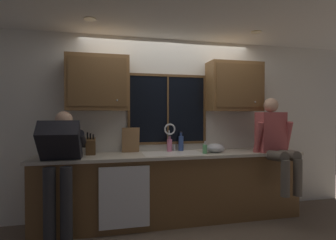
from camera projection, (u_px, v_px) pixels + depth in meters
back_wall at (167, 126)px, 3.95m from camera, size 5.94×0.12×2.55m
ceiling_downlight_left at (90, 19)px, 3.04m from camera, size 0.14×0.14×0.01m
ceiling_downlight_right at (256, 32)px, 3.53m from camera, size 0.14×0.14×0.01m
window_glass at (168, 109)px, 3.88m from camera, size 1.10×0.02×0.95m
window_frame_top at (168, 75)px, 3.86m from camera, size 1.17×0.02×0.04m
window_frame_bottom at (168, 143)px, 3.88m from camera, size 1.17×0.02×0.04m
window_frame_left at (129, 109)px, 3.74m from camera, size 0.03×0.02×0.95m
window_frame_right at (205, 109)px, 4.00m from camera, size 0.03×0.02×0.95m
window_mullion_center at (168, 109)px, 3.87m from camera, size 0.02×0.02×0.95m
lower_cabinet_run at (173, 188)px, 3.63m from camera, size 3.54×0.58×0.88m
countertop at (173, 155)px, 3.60m from camera, size 3.60×0.62×0.04m
dishwasher_front at (125, 197)px, 3.16m from camera, size 0.60×0.02×0.74m
upper_cabinet_left at (98, 83)px, 3.49m from camera, size 0.80×0.36×0.72m
upper_cabinet_right at (234, 87)px, 3.94m from camera, size 0.80×0.36×0.72m
sink at (173, 160)px, 3.61m from camera, size 0.80×0.46×0.21m
faucet at (170, 134)px, 3.78m from camera, size 0.18×0.09×0.40m
person_standing at (60, 159)px, 3.02m from camera, size 0.53×0.72×1.49m
person_sitting_on_counter at (275, 139)px, 3.65m from camera, size 0.54×0.61×1.26m
knife_block at (91, 147)px, 3.44m from camera, size 0.12×0.18×0.32m
cutting_board at (131, 140)px, 3.69m from camera, size 0.24×0.09×0.35m
mixing_bowl at (215, 148)px, 3.70m from camera, size 0.26×0.26×0.13m
soap_dispenser at (205, 149)px, 3.58m from camera, size 0.06×0.07×0.17m
bottle_green_glass at (181, 143)px, 3.86m from camera, size 0.07×0.07×0.28m
bottle_tall_clear at (170, 145)px, 3.78m from camera, size 0.07×0.07×0.23m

